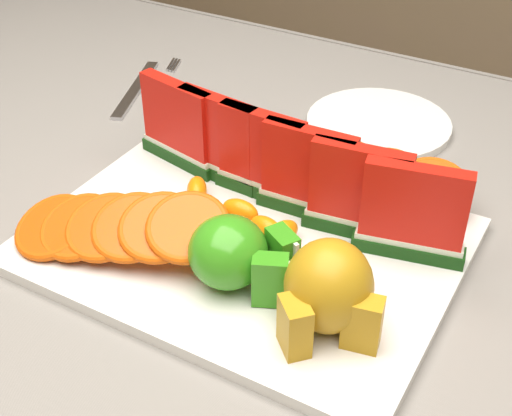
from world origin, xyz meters
TOP-DOWN VIEW (x-y plane):
  - table at (0.00, 0.00)m, footprint 1.40×0.90m
  - tablecloth at (0.00, 0.00)m, footprint 1.53×1.03m
  - platter at (0.07, 0.00)m, footprint 0.40×0.30m
  - apple_cluster at (0.09, -0.06)m, footprint 0.10×0.08m
  - pear_cluster at (0.19, -0.06)m, footprint 0.10×0.11m
  - side_plate at (0.09, 0.29)m, footprint 0.22×0.22m
  - fork at (-0.23, 0.23)m, footprint 0.07×0.19m
  - watermelon_row at (0.07, 0.07)m, footprint 0.39×0.07m
  - orange_fan_front at (-0.03, -0.07)m, footprint 0.23×0.14m
  - orange_fan_back at (0.09, 0.14)m, footprint 0.33×0.10m
  - tangerine_segments at (0.05, 0.01)m, footprint 0.15×0.08m

SIDE VIEW (x-z plane):
  - table at x=0.00m, z-range 0.28..1.03m
  - tablecloth at x=0.00m, z-range 0.62..0.82m
  - fork at x=-0.23m, z-range 0.76..0.76m
  - side_plate at x=0.09m, z-range 0.76..0.77m
  - platter at x=0.07m, z-range 0.76..0.77m
  - tangerine_segments at x=0.05m, z-range 0.77..0.79m
  - orange_fan_back at x=0.09m, z-range 0.77..0.81m
  - orange_fan_front at x=-0.03m, z-range 0.77..0.83m
  - apple_cluster at x=0.09m, z-range 0.77..0.84m
  - pear_cluster at x=0.19m, z-range 0.77..0.85m
  - watermelon_row at x=0.07m, z-range 0.77..0.87m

